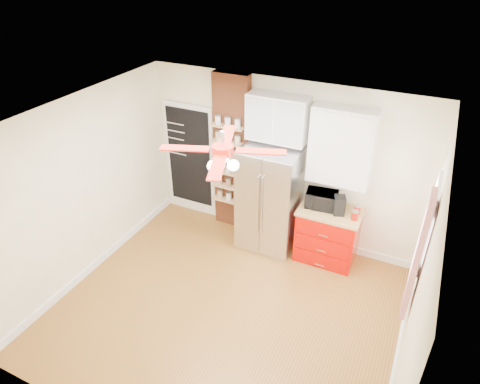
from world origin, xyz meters
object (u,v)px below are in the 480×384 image
at_px(ceiling_fan, 223,150).
at_px(pantry_jar_oats, 218,151).
at_px(canister_left, 355,216).
at_px(red_cabinet, 328,234).
at_px(coffee_maker, 339,205).
at_px(fridge, 270,199).
at_px(toaster_oven, 321,199).

height_order(ceiling_fan, pantry_jar_oats, ceiling_fan).
bearing_deg(pantry_jar_oats, canister_left, -4.46).
xyz_separation_m(red_cabinet, coffee_maker, (0.12, -0.03, 0.59)).
relative_size(red_cabinet, ceiling_fan, 0.67).
relative_size(red_cabinet, canister_left, 7.18).
bearing_deg(ceiling_fan, fridge, 91.76).
relative_size(toaster_oven, canister_left, 3.57).
bearing_deg(fridge, toaster_oven, 5.76).
bearing_deg(coffee_maker, ceiling_fan, -142.04).
relative_size(fridge, ceiling_fan, 1.25).
distance_m(red_cabinet, toaster_oven, 0.60).
relative_size(fridge, red_cabinet, 1.86).
bearing_deg(fridge, canister_left, -1.61).
distance_m(fridge, red_cabinet, 1.06).
bearing_deg(ceiling_fan, coffee_maker, 57.64).
xyz_separation_m(fridge, pantry_jar_oats, (-0.99, 0.14, 0.57)).
xyz_separation_m(toaster_oven, coffee_maker, (0.29, -0.07, 0.01)).
distance_m(canister_left, pantry_jar_oats, 2.38).
distance_m(red_cabinet, canister_left, 0.64).
xyz_separation_m(fridge, canister_left, (1.34, -0.04, 0.09)).
xyz_separation_m(ceiling_fan, canister_left, (1.29, 1.59, -1.46)).
bearing_deg(ceiling_fan, toaster_oven, 66.19).
height_order(fridge, canister_left, fridge).
distance_m(ceiling_fan, pantry_jar_oats, 2.28).
relative_size(fridge, canister_left, 13.36).
height_order(toaster_oven, canister_left, toaster_oven).
relative_size(red_cabinet, coffee_maker, 3.28).
distance_m(toaster_oven, pantry_jar_oats, 1.84).
bearing_deg(ceiling_fan, pantry_jar_oats, 120.29).
height_order(red_cabinet, coffee_maker, coffee_maker).
height_order(red_cabinet, pantry_jar_oats, pantry_jar_oats).
bearing_deg(toaster_oven, red_cabinet, -18.16).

